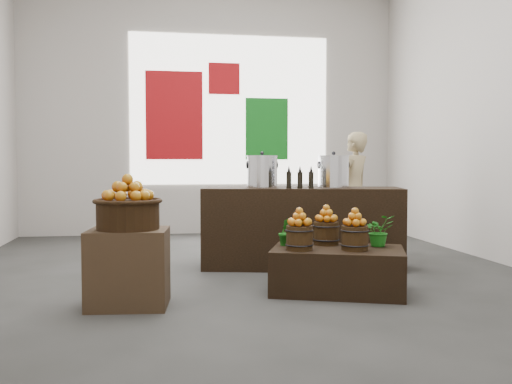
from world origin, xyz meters
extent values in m
plane|color=#373735|center=(0.00, 0.00, 0.00)|extent=(7.00, 7.00, 0.00)
cube|color=#B6AFA8|center=(0.00, 3.50, 2.00)|extent=(6.00, 0.04, 4.00)
cube|color=white|center=(0.30, 3.48, 2.00)|extent=(3.20, 0.02, 2.40)
cube|color=#A60C11|center=(-0.60, 3.47, 1.90)|extent=(0.90, 0.04, 1.40)
cube|color=#106B19|center=(0.90, 3.47, 1.70)|extent=(0.70, 0.04, 1.00)
cube|color=#A60C11|center=(0.20, 3.47, 2.50)|extent=(0.50, 0.04, 0.50)
cube|color=#463320|center=(-1.08, -1.12, 0.31)|extent=(0.67, 0.57, 0.62)
cylinder|color=black|center=(-1.08, -1.12, 0.73)|extent=(0.50, 0.50, 0.23)
cube|color=black|center=(0.72, -0.93, 0.20)|extent=(1.31, 1.05, 0.39)
cylinder|color=#37220F|center=(0.37, -0.97, 0.50)|extent=(0.23, 0.23, 0.21)
cylinder|color=#37220F|center=(0.83, -1.06, 0.50)|extent=(0.23, 0.23, 0.21)
cylinder|color=#37220F|center=(0.69, -0.69, 0.50)|extent=(0.23, 0.23, 0.21)
imported|color=#166815|center=(1.13, -0.88, 0.54)|extent=(0.29, 0.26, 0.29)
imported|color=#166815|center=(0.31, -0.70, 0.52)|extent=(0.16, 0.14, 0.25)
cube|color=black|center=(0.71, 0.32, 0.44)|extent=(2.24, 1.12, 0.88)
cylinder|color=silver|center=(0.28, 0.41, 1.04)|extent=(0.33, 0.33, 0.33)
cylinder|color=silver|center=(1.04, 0.24, 1.04)|extent=(0.33, 0.33, 0.33)
imported|color=tan|center=(1.75, 1.62, 0.78)|extent=(0.68, 0.64, 1.56)
camera|label=1|loc=(-0.81, -5.74, 1.16)|focal=40.00mm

